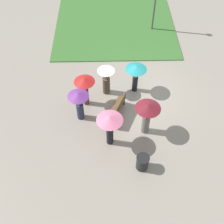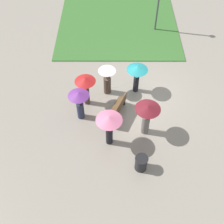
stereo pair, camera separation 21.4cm
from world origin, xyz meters
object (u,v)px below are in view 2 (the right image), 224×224
Objects in this scene: park_bench at (117,109)px; crowd_person_teal at (137,72)px; crowd_person_white at (107,77)px; crowd_person_purple at (79,101)px; crowd_person_red at (85,85)px; trash_bin at (141,163)px; crowd_person_maroon at (147,114)px; crowd_person_pink at (109,124)px.

park_bench is 1.07× the size of crowd_person_teal.
crowd_person_white is at bearing -41.39° from crowd_person_teal.
crowd_person_white is 2.23m from crowd_person_purple.
crowd_person_red is at bearing -95.19° from park_bench.
crowd_person_red reaches higher than trash_bin.
crowd_person_maroon is 2.85m from crowd_person_teal.
crowd_person_red is 1.01× the size of crowd_person_purple.
trash_bin is 4.21m from crowd_person_purple.
crowd_person_red reaches higher than crowd_person_purple.
crowd_person_pink reaches higher than crowd_person_teal.
trash_bin is 0.41× the size of crowd_person_pink.
park_bench is 1.97m from crowd_person_pink.
crowd_person_white is (-1.70, -0.51, 0.63)m from park_bench.
crowd_person_red is 1.02m from crowd_person_purple.
trash_bin is at bearing 23.08° from crowd_person_red.
crowd_person_pink is (2.55, 1.22, 0.11)m from crowd_person_red.
crowd_person_red is 0.94× the size of crowd_person_pink.
crowd_person_maroon is at bearing 50.29° from crowd_person_teal.
crowd_person_red is 2.82m from crowd_person_teal.
trash_bin is at bearing -72.67° from crowd_person_pink.
crowd_person_purple is 0.93× the size of crowd_person_pink.
park_bench is 1.06× the size of crowd_person_red.
park_bench is 1.08× the size of crowd_person_white.
crowd_person_white is (-4.74, -1.55, 0.70)m from trash_bin.
crowd_person_teal is (-1.82, 1.07, 0.92)m from park_bench.
crowd_person_pink is at bearing 21.68° from crowd_person_teal.
park_bench reaches higher than trash_bin.
crowd_person_red is 2.83m from crowd_person_pink.
crowd_person_purple is (-2.96, -2.88, 0.83)m from trash_bin.
crowd_person_white is at bearing 115.91° from crowd_person_red.
crowd_person_purple is at bearing 159.20° from crowd_person_white.
crowd_person_red reaches higher than crowd_person_white.
crowd_person_purple is (0.09, -1.84, 0.76)m from park_bench.
crowd_person_maroon reaches higher than trash_bin.
crowd_person_red is at bearing 87.24° from crowd_person_pink.
crowd_person_red is at bearing -66.95° from crowd_person_maroon.
crowd_person_purple is (-0.93, -3.21, -0.12)m from crowd_person_maroon.
crowd_person_pink is (1.66, -0.37, 0.99)m from park_bench.
park_bench is 1.88m from crowd_person_white.
crowd_person_teal is at bearing 179.71° from trash_bin.
crowd_person_teal is at bearing -69.54° from crowd_person_white.
crowd_person_teal is (-0.93, 2.66, 0.04)m from crowd_person_red.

